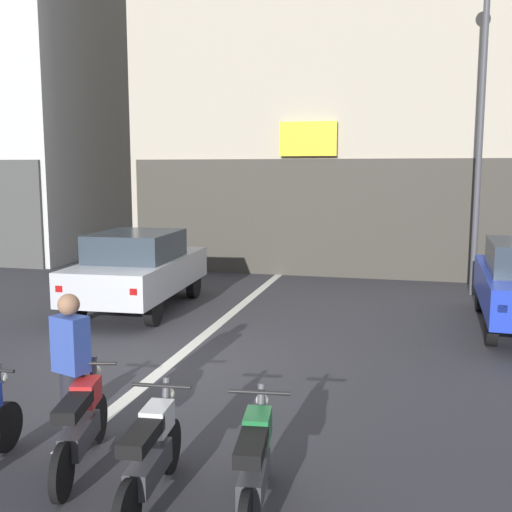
# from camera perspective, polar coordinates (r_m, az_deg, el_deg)

# --- Properties ---
(ground_plane) EXTENTS (120.00, 120.00, 0.00)m
(ground_plane) POSITION_cam_1_polar(r_m,az_deg,el_deg) (9.29, -8.20, -10.11)
(ground_plane) COLOR #333338
(lane_centre_line) EXTENTS (0.20, 18.00, 0.01)m
(lane_centre_line) POSITION_cam_1_polar(r_m,az_deg,el_deg) (14.84, 0.56, -3.10)
(lane_centre_line) COLOR silver
(lane_centre_line) RESTS_ON ground
(building_corner_left) EXTENTS (8.10, 9.80, 13.66)m
(building_corner_left) POSITION_cam_1_polar(r_m,az_deg,el_deg) (25.09, -21.62, 16.57)
(building_corner_left) COLOR silver
(building_corner_left) RESTS_ON ground
(building_mid_block) EXTENTS (10.70, 8.27, 15.70)m
(building_mid_block) POSITION_cam_1_polar(r_m,az_deg,el_deg) (21.06, 7.37, 21.63)
(building_mid_block) COLOR #B2A893
(building_mid_block) RESTS_ON ground
(car_silver_crossing_near) EXTENTS (1.98, 4.19, 1.64)m
(car_silver_crossing_near) POSITION_cam_1_polar(r_m,az_deg,el_deg) (12.75, -11.06, -1.09)
(car_silver_crossing_near) COLOR black
(car_silver_crossing_near) RESTS_ON ground
(street_lamp) EXTENTS (0.36, 0.36, 7.24)m
(street_lamp) POSITION_cam_1_polar(r_m,az_deg,el_deg) (14.84, 20.62, 13.32)
(street_lamp) COLOR #47474C
(street_lamp) RESTS_ON ground
(motorcycle_red_row_left_mid) EXTENTS (0.57, 1.64, 0.98)m
(motorcycle_red_row_left_mid) POSITION_cam_1_polar(r_m,az_deg,el_deg) (6.30, -16.23, -14.99)
(motorcycle_red_row_left_mid) COLOR black
(motorcycle_red_row_left_mid) RESTS_ON ground
(motorcycle_white_row_centre) EXTENTS (0.55, 1.67, 0.98)m
(motorcycle_white_row_centre) POSITION_cam_1_polar(r_m,az_deg,el_deg) (5.56, -9.93, -18.02)
(motorcycle_white_row_centre) COLOR black
(motorcycle_white_row_centre) RESTS_ON ground
(motorcycle_green_row_right_mid) EXTENTS (0.55, 1.67, 0.98)m
(motorcycle_green_row_right_mid) POSITION_cam_1_polar(r_m,az_deg,el_deg) (5.34, -0.10, -19.05)
(motorcycle_green_row_right_mid) COLOR black
(motorcycle_green_row_right_mid) RESTS_ON ground
(person_by_motorcycles) EXTENTS (0.41, 0.32, 1.67)m
(person_by_motorcycles) POSITION_cam_1_polar(r_m,az_deg,el_deg) (6.52, -17.07, -10.48)
(person_by_motorcycles) COLOR #23232D
(person_by_motorcycles) RESTS_ON ground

